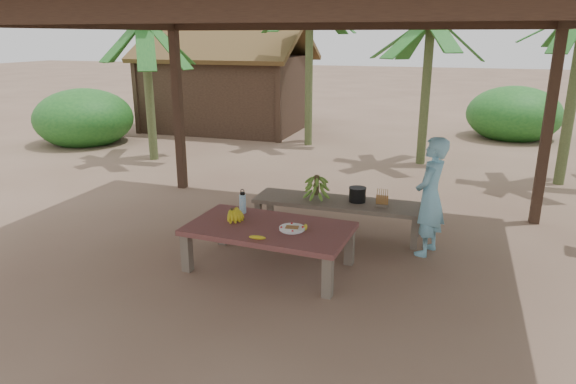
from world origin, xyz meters
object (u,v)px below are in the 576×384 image
(work_table, at_px, (269,232))
(ripe_banana_bunch, at_px, (232,213))
(plate, at_px, (292,229))
(water_flask, at_px, (243,203))
(bench, at_px, (337,205))
(woman, at_px, (430,197))
(cooking_pot, at_px, (357,195))

(work_table, xyz_separation_m, ripe_banana_bunch, (-0.47, 0.06, 0.14))
(plate, bearing_deg, water_flask, 153.85)
(bench, xyz_separation_m, woman, (1.18, -0.31, 0.32))
(work_table, height_order, plate, plate)
(work_table, xyz_separation_m, water_flask, (-0.46, 0.33, 0.19))
(work_table, distance_m, bench, 1.37)
(ripe_banana_bunch, bearing_deg, water_flask, 86.20)
(bench, relative_size, cooking_pot, 10.18)
(plate, height_order, cooking_pot, cooking_pot)
(bench, height_order, water_flask, water_flask)
(plate, height_order, water_flask, water_flask)
(work_table, bearing_deg, cooking_pot, 64.44)
(ripe_banana_bunch, height_order, plate, ripe_banana_bunch)
(cooking_pot, bearing_deg, plate, -108.34)
(work_table, relative_size, plate, 6.47)
(bench, distance_m, woman, 1.26)
(cooking_pot, bearing_deg, ripe_banana_bunch, -133.37)
(water_flask, distance_m, cooking_pot, 1.57)
(plate, distance_m, cooking_pot, 1.45)
(cooking_pot, bearing_deg, woman, -21.33)
(work_table, height_order, woman, woman)
(woman, bearing_deg, work_table, -43.39)
(ripe_banana_bunch, distance_m, water_flask, 0.27)
(ripe_banana_bunch, bearing_deg, woman, 23.23)
(work_table, distance_m, plate, 0.29)
(bench, xyz_separation_m, cooking_pot, (0.25, 0.05, 0.15))
(work_table, distance_m, water_flask, 0.59)
(work_table, relative_size, ripe_banana_bunch, 7.16)
(bench, bearing_deg, ripe_banana_bunch, -128.10)
(bench, bearing_deg, work_table, -110.71)
(plate, bearing_deg, woman, 36.14)
(ripe_banana_bunch, distance_m, woman, 2.33)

